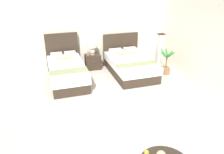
% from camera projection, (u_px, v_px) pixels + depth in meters
% --- Properties ---
extents(ground_plane, '(9.37, 10.39, 0.02)m').
position_uv_depth(ground_plane, '(118.00, 110.00, 5.82)').
color(ground_plane, beige).
extents(wall_back, '(9.37, 0.12, 2.58)m').
position_uv_depth(wall_back, '(91.00, 31.00, 8.26)').
color(wall_back, silver).
rests_on(wall_back, ground).
extents(wall_side_right, '(0.12, 5.99, 2.58)m').
position_uv_depth(wall_side_right, '(213.00, 48.00, 6.33)').
color(wall_side_right, '#EFDDC9').
rests_on(wall_side_right, ground).
extents(bed_near_window, '(1.19, 2.26, 1.34)m').
position_uv_depth(bed_near_window, '(67.00, 71.00, 7.30)').
color(bed_near_window, '#33271D').
rests_on(bed_near_window, ground).
extents(bed_near_corner, '(1.40, 2.19, 1.20)m').
position_uv_depth(bed_near_corner, '(130.00, 65.00, 7.82)').
color(bed_near_corner, '#33271D').
rests_on(bed_near_corner, ground).
extents(nightstand, '(0.55, 0.41, 0.54)m').
position_uv_depth(nightstand, '(93.00, 62.00, 8.24)').
color(nightstand, '#33271D').
rests_on(nightstand, ground).
extents(table_lamp, '(0.31, 0.31, 0.46)m').
position_uv_depth(table_lamp, '(92.00, 47.00, 8.02)').
color(table_lamp, beige).
rests_on(table_lamp, nightstand).
extents(vase, '(0.08, 0.08, 0.14)m').
position_uv_depth(vase, '(88.00, 54.00, 8.02)').
color(vase, '#8E765C').
rests_on(vase, nightstand).
extents(loose_apple, '(0.08, 0.08, 0.08)m').
position_uv_depth(loose_apple, '(147.00, 152.00, 3.70)').
color(loose_apple, gold).
rests_on(loose_apple, coffee_table).
extents(floor_lamp_corner, '(0.23, 0.23, 1.25)m').
position_uv_depth(floor_lamp_corner, '(160.00, 50.00, 8.32)').
color(floor_lamp_corner, '#311D18').
rests_on(floor_lamp_corner, ground).
extents(potted_palm, '(0.53, 0.59, 0.90)m').
position_uv_depth(potted_palm, '(166.00, 66.00, 7.81)').
color(potted_palm, brown).
rests_on(potted_palm, ground).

